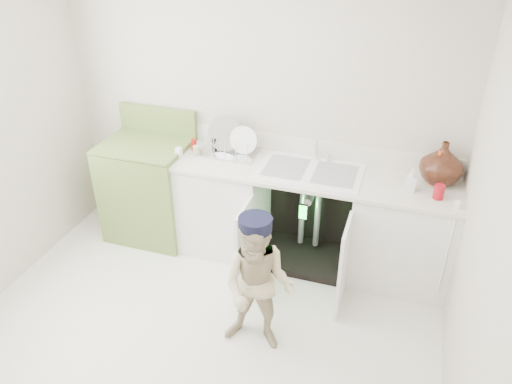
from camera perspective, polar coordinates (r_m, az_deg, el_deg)
ground at (r=3.90m, az=-6.89°, el=-16.39°), size 3.50×3.50×0.00m
room_shell at (r=3.11m, az=-8.30°, el=-0.45°), size 6.00×5.50×1.26m
counter_run at (r=4.34m, az=6.40°, el=-2.56°), size 2.44×1.02×1.24m
avocado_stove at (r=4.79m, az=-11.98°, el=0.52°), size 0.76×0.65×1.19m
repair_worker at (r=3.48m, az=0.27°, el=-10.64°), size 0.53×0.95×1.08m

